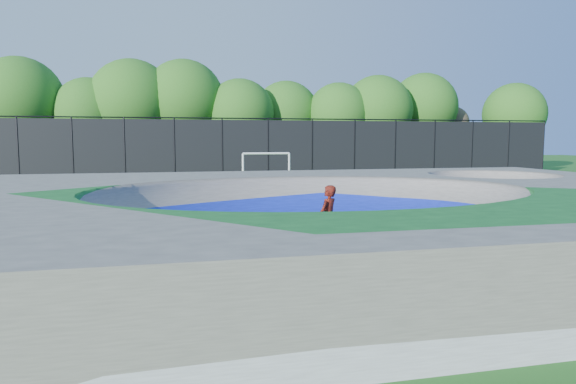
% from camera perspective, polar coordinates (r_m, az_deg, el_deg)
% --- Properties ---
extents(ground, '(120.00, 120.00, 0.00)m').
position_cam_1_polar(ground, '(12.88, 2.72, -6.25)').
color(ground, '#1D5818').
rests_on(ground, ground).
extents(skate_deck, '(22.00, 14.00, 1.50)m').
position_cam_1_polar(skate_deck, '(12.74, 2.73, -2.95)').
color(skate_deck, gray).
rests_on(skate_deck, ground).
extents(skater, '(0.69, 0.68, 1.61)m').
position_cam_1_polar(skater, '(12.45, 4.47, -2.92)').
color(skater, '#AF230E').
rests_on(skater, ground).
extents(skateboard, '(0.76, 0.64, 0.05)m').
position_cam_1_polar(skateboard, '(12.59, 4.44, -6.42)').
color(skateboard, black).
rests_on(skateboard, ground).
extents(soccer_goal, '(2.88, 0.12, 1.90)m').
position_cam_1_polar(soccer_goal, '(30.15, -2.42, 3.31)').
color(soccer_goal, white).
rests_on(soccer_goal, ground).
extents(fence, '(48.09, 0.09, 4.04)m').
position_cam_1_polar(fence, '(33.28, -7.31, 4.86)').
color(fence, black).
rests_on(fence, ground).
extents(treeline, '(54.05, 6.90, 8.33)m').
position_cam_1_polar(treeline, '(38.07, -9.48, 9.16)').
color(treeline, '#413420').
rests_on(treeline, ground).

